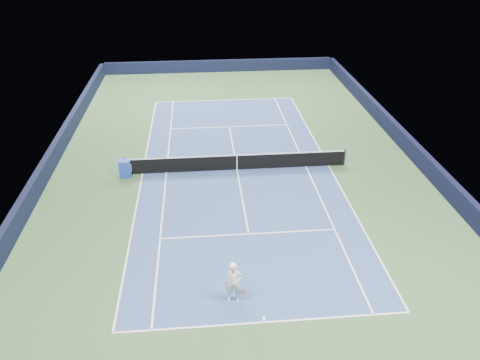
{
  "coord_description": "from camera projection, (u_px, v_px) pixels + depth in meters",
  "views": [
    {
      "loc": [
        -2.02,
        -24.08,
        13.02
      ],
      "look_at": [
        -0.1,
        -3.0,
        1.0
      ],
      "focal_mm": 35.0,
      "sensor_mm": 36.0,
      "label": 1
    }
  ],
  "objects": [
    {
      "name": "center_mark_near",
      "position": [
        264.0,
        319.0,
        17.27
      ],
      "size": [
        0.08,
        0.3,
        0.0
      ],
      "primitive_type": "cube",
      "color": "white",
      "rests_on": "ground"
    },
    {
      "name": "sideline_singles_left",
      "position": [
        166.0,
        173.0,
        27.11
      ],
      "size": [
        0.08,
        23.77,
        0.0
      ],
      "primitive_type": "cube",
      "color": "white",
      "rests_on": "ground"
    },
    {
      "name": "sideline_singles_right",
      "position": [
        306.0,
        166.0,
        27.76
      ],
      "size": [
        0.08,
        23.77,
        0.0
      ],
      "primitive_type": "cube",
      "color": "white",
      "rests_on": "ground"
    },
    {
      "name": "wall_right",
      "position": [
        417.0,
        154.0,
        28.02
      ],
      "size": [
        0.35,
        40.0,
        1.1
      ],
      "primitive_type": "cube",
      "color": "black",
      "rests_on": "ground"
    },
    {
      "name": "service_line_near",
      "position": [
        249.0,
        234.0,
        21.89
      ],
      "size": [
        8.23,
        0.08,
        0.0
      ],
      "primitive_type": "cube",
      "color": "white",
      "rests_on": "ground"
    },
    {
      "name": "tennis_player",
      "position": [
        234.0,
        283.0,
        17.7
      ],
      "size": [
        0.82,
        1.27,
        1.87
      ],
      "color": "white",
      "rests_on": "ground"
    },
    {
      "name": "center_mark_far",
      "position": [
        225.0,
        101.0,
        37.6
      ],
      "size": [
        0.08,
        0.3,
        0.0
      ],
      "primitive_type": "cube",
      "color": "white",
      "rests_on": "ground"
    },
    {
      "name": "baseline_near",
      "position": [
        265.0,
        322.0,
        17.14
      ],
      "size": [
        10.97,
        0.08,
        0.0
      ],
      "primitive_type": "cube",
      "color": "white",
      "rests_on": "ground"
    },
    {
      "name": "sponsor_cube",
      "position": [
        125.0,
        168.0,
        26.49
      ],
      "size": [
        0.67,
        0.61,
        1.03
      ],
      "color": "#1F41BB",
      "rests_on": "ground"
    },
    {
      "name": "sideline_doubles_left",
      "position": [
        143.0,
        174.0,
        27.0
      ],
      "size": [
        0.08,
        23.77,
        0.0
      ],
      "primitive_type": "cube",
      "color": "white",
      "rests_on": "ground"
    },
    {
      "name": "ground",
      "position": [
        237.0,
        170.0,
        27.44
      ],
      "size": [
        40.0,
        40.0,
        0.0
      ],
      "primitive_type": "plane",
      "color": "#2E4F2B",
      "rests_on": "ground"
    },
    {
      "name": "center_service_line",
      "position": [
        237.0,
        169.0,
        27.43
      ],
      "size": [
        0.08,
        12.8,
        0.0
      ],
      "primitive_type": "cube",
      "color": "white",
      "rests_on": "ground"
    },
    {
      "name": "service_line_far",
      "position": [
        229.0,
        127.0,
        32.98
      ],
      "size": [
        8.23,
        0.08,
        0.0
      ],
      "primitive_type": "cube",
      "color": "white",
      "rests_on": "ground"
    },
    {
      "name": "court_surface",
      "position": [
        237.0,
        170.0,
        27.44
      ],
      "size": [
        10.97,
        23.77,
        0.01
      ],
      "primitive_type": "cube",
      "color": "navy",
      "rests_on": "ground"
    },
    {
      "name": "sideline_doubles_right",
      "position": [
        329.0,
        166.0,
        27.87
      ],
      "size": [
        0.08,
        23.77,
        0.0
      ],
      "primitive_type": "cube",
      "color": "white",
      "rests_on": "ground"
    },
    {
      "name": "baseline_far",
      "position": [
        224.0,
        100.0,
        37.73
      ],
      "size": [
        10.97,
        0.08,
        0.0
      ],
      "primitive_type": "cube",
      "color": "white",
      "rests_on": "ground"
    },
    {
      "name": "tennis_net",
      "position": [
        237.0,
        162.0,
        27.19
      ],
      "size": [
        12.9,
        0.1,
        1.07
      ],
      "color": "black",
      "rests_on": "ground"
    },
    {
      "name": "wall_far",
      "position": [
        219.0,
        66.0,
        44.33
      ],
      "size": [
        22.0,
        0.35,
        1.1
      ],
      "primitive_type": "cube",
      "color": "black",
      "rests_on": "ground"
    },
    {
      "name": "wall_left",
      "position": [
        46.0,
        169.0,
        26.31
      ],
      "size": [
        0.35,
        40.0,
        1.1
      ],
      "primitive_type": "cube",
      "color": "black",
      "rests_on": "ground"
    }
  ]
}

